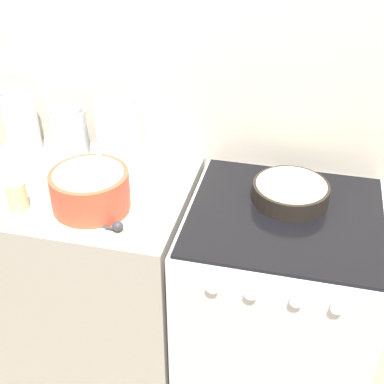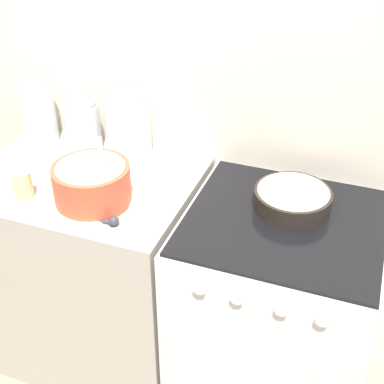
{
  "view_description": "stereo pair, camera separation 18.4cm",
  "coord_description": "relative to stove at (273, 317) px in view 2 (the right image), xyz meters",
  "views": [
    {
      "loc": [
        0.39,
        -1.19,
        1.97
      ],
      "look_at": [
        0.03,
        0.3,
        0.96
      ],
      "focal_mm": 50.0,
      "sensor_mm": 36.0,
      "label": 1
    },
    {
      "loc": [
        0.56,
        -1.14,
        1.97
      ],
      "look_at": [
        0.03,
        0.3,
        0.96
      ],
      "focal_mm": 50.0,
      "sensor_mm": 36.0,
      "label": 2
    }
  ],
  "objects": [
    {
      "name": "countertop_cabinet",
      "position": [
        -0.78,
        0.0,
        0.0
      ],
      "size": [
        0.85,
        0.63,
        0.91
      ],
      "color": "#9E998E",
      "rests_on": "ground_plane"
    },
    {
      "name": "storage_jar_right",
      "position": [
        -0.67,
        0.21,
        0.57
      ],
      "size": [
        0.17,
        0.17,
        0.27
      ],
      "color": "silver",
      "rests_on": "countertop_cabinet"
    },
    {
      "name": "baking_pan",
      "position": [
        0.01,
        0.08,
        0.49
      ],
      "size": [
        0.27,
        0.27,
        0.07
      ],
      "color": "black",
      "rests_on": "stove"
    },
    {
      "name": "recipe_page",
      "position": [
        -0.64,
        -0.14,
        0.46
      ],
      "size": [
        0.29,
        0.34,
        0.01
      ],
      "color": "beige",
      "rests_on": "countertop_cabinet"
    },
    {
      "name": "stove",
      "position": [
        0.0,
        0.0,
        0.0
      ],
      "size": [
        0.68,
        0.65,
        0.91
      ],
      "color": "silver",
      "rests_on": "ground_plane"
    },
    {
      "name": "wall_back",
      "position": [
        -0.35,
        0.34,
        0.74
      ],
      "size": [
        4.69,
        0.05,
        2.4
      ],
      "color": "beige",
      "rests_on": "ground_plane"
    },
    {
      "name": "mixing_bowl",
      "position": [
        -0.65,
        -0.12,
        0.54
      ],
      "size": [
        0.27,
        0.27,
        0.26
      ],
      "color": "#D84C33",
      "rests_on": "countertop_cabinet"
    },
    {
      "name": "storage_jar_middle",
      "position": [
        -0.88,
        0.21,
        0.55
      ],
      "size": [
        0.14,
        0.14,
        0.21
      ],
      "color": "silver",
      "rests_on": "countertop_cabinet"
    },
    {
      "name": "storage_jar_left",
      "position": [
        -1.08,
        0.21,
        0.57
      ],
      "size": [
        0.13,
        0.13,
        0.27
      ],
      "color": "silver",
      "rests_on": "countertop_cabinet"
    },
    {
      "name": "tin_can",
      "position": [
        -0.9,
        -0.18,
        0.51
      ],
      "size": [
        0.07,
        0.07,
        0.1
      ],
      "color": "beige",
      "rests_on": "countertop_cabinet"
    },
    {
      "name": "measuring_spoon",
      "position": [
        -0.53,
        -0.22,
        0.47
      ],
      "size": [
        0.12,
        0.04,
        0.04
      ],
      "color": "#333338",
      "rests_on": "countertop_cabinet"
    }
  ]
}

